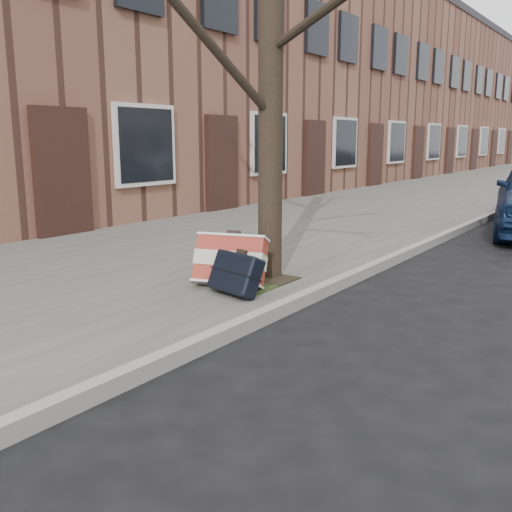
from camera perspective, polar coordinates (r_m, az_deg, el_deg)
The scene contains 6 objects.
ground at distance 4.21m, azimuth 11.91°, elevation -11.12°, with size 120.00×120.00×0.00m, color black.
near_sidewalk at distance 19.37m, azimuth 19.59°, elevation 6.37°, with size 5.00×70.00×0.12m, color slate.
house_near at distance 22.60m, azimuth 5.83°, elevation 16.36°, with size 6.80×40.00×7.00m, color brown.
dirt_patch at distance 6.11m, azimuth -0.87°, elevation -2.42°, with size 0.85×0.85×0.01m, color black.
suitcase_red at distance 5.80m, azimuth -2.59°, elevation -0.48°, with size 0.71×0.20×0.51m, color maroon.
suitcase_navy at distance 5.52m, azimuth -2.04°, elevation -1.71°, with size 0.56×0.18×0.40m, color black.
Camera 1 is at (1.49, -3.60, 1.61)m, focal length 40.00 mm.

